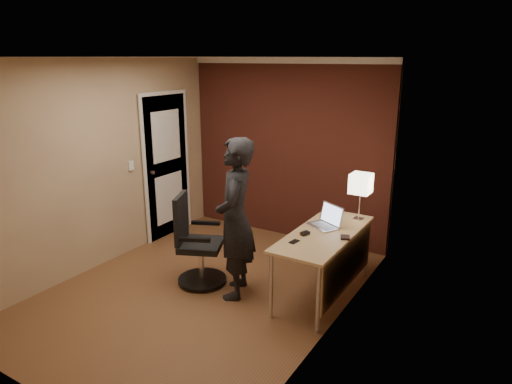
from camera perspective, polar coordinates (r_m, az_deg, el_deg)
room at (r=6.17m, az=-0.19°, el=5.92°), size 4.00×4.00×4.00m
desk at (r=4.89m, az=9.26°, el=-6.55°), size 0.60×1.50×0.73m
desk_lamp at (r=5.19m, az=12.97°, el=0.97°), size 0.22×0.22×0.54m
laptop at (r=5.03m, az=8.87°, el=-3.52°), size 0.41×0.38×0.23m
mouse at (r=4.77m, az=6.12°, el=-5.16°), size 0.09×0.11×0.03m
phone at (r=4.58m, az=4.79°, el=-6.19°), size 0.08×0.12×0.01m
wallet at (r=4.74m, az=11.08°, el=-5.59°), size 0.13×0.14×0.02m
office_chair at (r=5.23m, az=-7.58°, el=-6.69°), size 0.61×0.66×1.02m
person at (r=4.81m, az=-2.61°, el=-3.39°), size 0.64×0.75×1.73m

